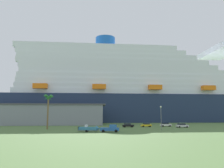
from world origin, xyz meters
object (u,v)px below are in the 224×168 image
object	(u,v)px
small_boat_on_trailer	(90,129)
parked_car_silver_sedan	(182,125)
pickup_truck	(111,129)
palm_tree	(48,102)
parked_car_black_coupe	(128,125)
parked_car_yellow_taxi	(146,125)
cruise_ship	(142,94)
street_lamp	(161,114)
parked_car_white_van	(166,125)

from	to	relation	value
small_boat_on_trailer	parked_car_silver_sedan	distance (m)	39.47
pickup_truck	palm_tree	xyz separation A→B (m)	(-22.29, 10.97, 8.61)
small_boat_on_trailer	parked_car_black_coupe	distance (m)	25.57
pickup_truck	parked_car_yellow_taxi	xyz separation A→B (m)	(13.98, 24.90, -0.21)
cruise_ship	street_lamp	bearing A→B (deg)	-92.51
small_boat_on_trailer	parked_car_yellow_taxi	distance (m)	31.54
pickup_truck	parked_car_white_van	xyz separation A→B (m)	(22.62, 28.14, -0.21)
street_lamp	parked_car_silver_sedan	distance (m)	17.73
parked_car_white_van	parked_car_silver_sedan	distance (m)	8.37
small_boat_on_trailer	parked_car_black_coupe	world-z (taller)	small_boat_on_trailer
palm_tree	parked_car_white_van	bearing A→B (deg)	20.93
pickup_truck	parked_car_black_coupe	world-z (taller)	pickup_truck
cruise_ship	small_boat_on_trailer	bearing A→B (deg)	-107.31
street_lamp	parked_car_black_coupe	xyz separation A→B (m)	(-10.27, 14.97, -4.35)
pickup_truck	parked_car_yellow_taxi	size ratio (longest dim) A/B	1.30
parked_car_black_coupe	street_lamp	bearing A→B (deg)	-55.53
cruise_ship	palm_tree	world-z (taller)	cruise_ship
palm_tree	parked_car_white_van	world-z (taller)	palm_tree
parked_car_black_coupe	parked_car_silver_sedan	xyz separation A→B (m)	(21.06, -1.58, 0.00)
street_lamp	parked_car_yellow_taxi	bearing A→B (deg)	99.04
palm_tree	parked_car_silver_sedan	distance (m)	51.57
street_lamp	small_boat_on_trailer	bearing A→B (deg)	-162.22
street_lamp	parked_car_silver_sedan	bearing A→B (deg)	51.16
pickup_truck	parked_car_yellow_taxi	world-z (taller)	pickup_truck
small_boat_on_trailer	street_lamp	size ratio (longest dim) A/B	0.95
street_lamp	pickup_truck	bearing A→B (deg)	-154.58
pickup_truck	street_lamp	world-z (taller)	street_lamp
cruise_ship	small_boat_on_trailer	distance (m)	89.81
parked_car_black_coupe	parked_car_white_van	xyz separation A→B (m)	(16.22, 5.24, 0.00)
cruise_ship	palm_tree	bearing A→B (deg)	-119.89
pickup_truck	street_lamp	distance (m)	18.92
palm_tree	parked_car_silver_sedan	size ratio (longest dim) A/B	2.51
pickup_truck	small_boat_on_trailer	size ratio (longest dim) A/B	0.77
parked_car_yellow_taxi	parked_car_silver_sedan	xyz separation A→B (m)	(13.48, -3.58, 0.00)
cruise_ship	parked_car_black_coupe	world-z (taller)	cruise_ship
cruise_ship	parked_car_white_van	bearing A→B (deg)	-87.39
parked_car_yellow_taxi	parked_car_white_van	bearing A→B (deg)	20.58
small_boat_on_trailer	parked_car_silver_sedan	size ratio (longest dim) A/B	1.54
small_boat_on_trailer	parked_car_yellow_taxi	bearing A→B (deg)	50.36
cruise_ship	pickup_truck	distance (m)	88.78
cruise_ship	street_lamp	world-z (taller)	cruise_ship
cruise_ship	parked_car_yellow_taxi	xyz separation A→B (m)	(-6.06, -59.72, -18.10)
parked_car_white_van	parked_car_silver_sedan	bearing A→B (deg)	-54.64
parked_car_white_van	parked_car_silver_sedan	size ratio (longest dim) A/B	0.98
pickup_truck	parked_car_silver_sedan	xyz separation A→B (m)	(27.46, 21.32, -0.21)
palm_tree	parked_car_white_van	xyz separation A→B (m)	(44.91, 17.17, -8.82)
small_boat_on_trailer	palm_tree	size ratio (longest dim) A/B	0.61
parked_car_white_van	pickup_truck	bearing A→B (deg)	-128.79
palm_tree	parked_car_yellow_taxi	bearing A→B (deg)	21.01
parked_car_silver_sedan	street_lamp	bearing A→B (deg)	-128.84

